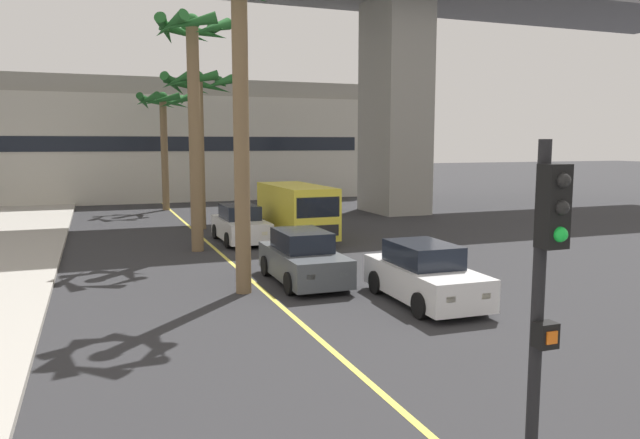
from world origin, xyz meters
TOP-DOWN VIEW (x-y plane):
  - lane_stripe_center at (0.00, 24.00)m, footprint 0.14×56.00m
  - pier_building_backdrop at (0.00, 49.12)m, footprint 32.21×8.04m
  - car_queue_front at (1.33, 27.10)m, footprint 1.86×4.11m
  - car_queue_second at (1.40, 19.18)m, footprint 1.87×4.12m
  - car_queue_third at (3.64, 15.91)m, footprint 1.91×4.14m
  - delivery_van at (3.73, 26.86)m, footprint 2.23×5.28m
  - traffic_light_median_near at (-0.49, 6.78)m, footprint 0.24×0.37m
  - palm_tree_near_median at (0.42, 31.61)m, footprint 3.63×3.66m
  - palm_tree_mid_median at (-0.57, 18.59)m, footprint 2.75×2.80m
  - palm_tree_far_median at (-0.70, 25.60)m, footprint 3.01×3.07m
  - palm_tree_farthest_median at (-0.23, 40.70)m, footprint 3.47×3.50m

SIDE VIEW (x-z plane):
  - lane_stripe_center at x=0.00m, z-range 0.00..0.01m
  - car_queue_front at x=1.33m, z-range -0.06..1.50m
  - car_queue_second at x=1.40m, z-range -0.06..1.50m
  - car_queue_third at x=3.64m, z-range -0.06..1.50m
  - delivery_van at x=3.73m, z-range 0.11..2.47m
  - traffic_light_median_near at x=-0.49m, z-range 0.61..4.81m
  - pier_building_backdrop at x=0.00m, z-range -0.06..8.56m
  - palm_tree_farthest_median at x=-0.23m, z-range 2.14..9.38m
  - palm_tree_near_median at x=0.42m, z-range 2.11..9.63m
  - palm_tree_far_median at x=-0.70m, z-range 2.29..11.19m
  - palm_tree_mid_median at x=-0.57m, z-range 2.59..11.47m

